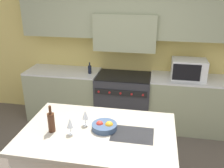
{
  "coord_description": "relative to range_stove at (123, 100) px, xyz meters",
  "views": [
    {
      "loc": [
        0.53,
        -2.09,
        2.39
      ],
      "look_at": [
        -0.01,
        0.88,
        1.18
      ],
      "focal_mm": 40.0,
      "sensor_mm": 36.0,
      "label": 1
    }
  ],
  "objects": [
    {
      "name": "wine_glass_near",
      "position": [
        -0.3,
        -1.88,
        0.59
      ],
      "size": [
        0.07,
        0.07,
        0.19
      ],
      "color": "white",
      "rests_on": "kitchen_island"
    },
    {
      "name": "range_stove",
      "position": [
        0.0,
        0.0,
        0.0
      ],
      "size": [
        0.93,
        0.7,
        0.92
      ],
      "color": "#2D2D33",
      "rests_on": "ground_plane"
    },
    {
      "name": "back_cabinetry",
      "position": [
        -0.0,
        0.27,
        1.13
      ],
      "size": [
        10.0,
        0.46,
        2.7
      ],
      "color": "#DBC166",
      "rests_on": "ground_plane"
    },
    {
      "name": "fruit_bowl",
      "position": [
        0.03,
        -1.72,
        0.5
      ],
      "size": [
        0.27,
        0.27,
        0.1
      ],
      "color": "#384C6B",
      "rests_on": "kitchen_island"
    },
    {
      "name": "microwave",
      "position": [
        1.06,
        0.02,
        0.64
      ],
      "size": [
        0.55,
        0.37,
        0.32
      ],
      "color": "silver",
      "rests_on": "back_counter"
    },
    {
      "name": "wine_bottle",
      "position": [
        -0.51,
        -1.86,
        0.58
      ],
      "size": [
        0.07,
        0.07,
        0.3
      ],
      "color": "#422314",
      "rests_on": "kitchen_island"
    },
    {
      "name": "wine_glass_far",
      "position": [
        -0.19,
        -1.68,
        0.59
      ],
      "size": [
        0.07,
        0.07,
        0.19
      ],
      "color": "white",
      "rests_on": "kitchen_island"
    },
    {
      "name": "oil_bottle_on_counter",
      "position": [
        -0.59,
        -0.04,
        0.55
      ],
      "size": [
        0.06,
        0.06,
        0.2
      ],
      "color": "black",
      "rests_on": "back_counter"
    },
    {
      "name": "kitchen_island",
      "position": [
        -0.03,
        -1.77,
        0.0
      ],
      "size": [
        1.64,
        1.09,
        0.93
      ],
      "color": "beige",
      "rests_on": "ground_plane"
    },
    {
      "name": "back_counter",
      "position": [
        -0.0,
        0.02,
        0.01
      ],
      "size": [
        3.53,
        0.62,
        0.94
      ],
      "color": "gray",
      "rests_on": "ground_plane"
    }
  ]
}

